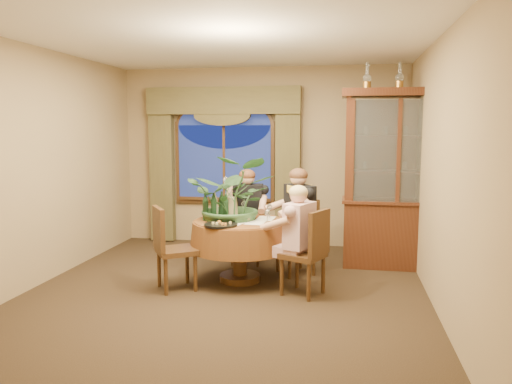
% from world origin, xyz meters
% --- Properties ---
extents(floor, '(5.00, 5.00, 0.00)m').
position_xyz_m(floor, '(0.00, 0.00, 0.00)').
color(floor, black).
rests_on(floor, ground).
extents(wall_back, '(4.50, 0.00, 4.50)m').
position_xyz_m(wall_back, '(0.00, 2.50, 1.40)').
color(wall_back, '#897351').
rests_on(wall_back, ground).
extents(wall_right, '(0.00, 5.00, 5.00)m').
position_xyz_m(wall_right, '(2.25, 0.00, 1.40)').
color(wall_right, '#897351').
rests_on(wall_right, ground).
extents(ceiling, '(5.00, 5.00, 0.00)m').
position_xyz_m(ceiling, '(0.00, 0.00, 2.80)').
color(ceiling, white).
rests_on(ceiling, wall_back).
extents(window, '(1.62, 0.10, 1.32)m').
position_xyz_m(window, '(-0.60, 2.43, 1.30)').
color(window, navy).
rests_on(window, wall_back).
extents(arched_transom, '(1.60, 0.06, 0.44)m').
position_xyz_m(arched_transom, '(-0.60, 2.43, 2.08)').
color(arched_transom, navy).
rests_on(arched_transom, wall_back).
extents(drapery_left, '(0.38, 0.14, 2.32)m').
position_xyz_m(drapery_left, '(-1.63, 2.38, 1.18)').
color(drapery_left, '#464124').
rests_on(drapery_left, floor).
extents(drapery_right, '(0.38, 0.14, 2.32)m').
position_xyz_m(drapery_right, '(0.43, 2.38, 1.18)').
color(drapery_right, '#464124').
rests_on(drapery_right, floor).
extents(swag_valance, '(2.45, 0.16, 0.42)m').
position_xyz_m(swag_valance, '(-0.60, 2.35, 2.28)').
color(swag_valance, '#464124').
rests_on(swag_valance, wall_back).
extents(dining_table, '(1.33, 1.33, 0.75)m').
position_xyz_m(dining_table, '(0.07, 0.47, 0.38)').
color(dining_table, maroon).
rests_on(dining_table, floor).
extents(china_cabinet, '(1.45, 0.57, 2.36)m').
position_xyz_m(china_cabinet, '(1.97, 1.46, 1.18)').
color(china_cabinet, '#35160B').
rests_on(china_cabinet, floor).
extents(oil_lamp_left, '(0.11, 0.11, 0.34)m').
position_xyz_m(oil_lamp_left, '(1.56, 1.46, 2.53)').
color(oil_lamp_left, '#A5722D').
rests_on(oil_lamp_left, china_cabinet).
extents(oil_lamp_center, '(0.11, 0.11, 0.34)m').
position_xyz_m(oil_lamp_center, '(1.97, 1.46, 2.53)').
color(oil_lamp_center, '#A5722D').
rests_on(oil_lamp_center, china_cabinet).
extents(oil_lamp_right, '(0.11, 0.11, 0.34)m').
position_xyz_m(oil_lamp_right, '(2.38, 1.46, 2.53)').
color(oil_lamp_right, '#A5722D').
rests_on(oil_lamp_right, china_cabinet).
extents(chair_right, '(0.56, 0.56, 0.96)m').
position_xyz_m(chair_right, '(0.87, 0.10, 0.48)').
color(chair_right, black).
rests_on(chair_right, floor).
extents(chair_back_right, '(0.58, 0.58, 0.96)m').
position_xyz_m(chair_back_right, '(0.71, 0.89, 0.48)').
color(chair_back_right, black).
rests_on(chair_back_right, floor).
extents(chair_back, '(0.46, 0.46, 0.96)m').
position_xyz_m(chair_back, '(-0.01, 1.28, 0.48)').
color(chair_back, black).
rests_on(chair_back, floor).
extents(chair_front_left, '(0.58, 0.58, 0.96)m').
position_xyz_m(chair_front_left, '(-0.58, 0.03, 0.48)').
color(chair_front_left, black).
rests_on(chair_front_left, floor).
extents(person_pink, '(0.55, 0.57, 1.23)m').
position_xyz_m(person_pink, '(0.82, 0.13, 0.62)').
color(person_pink, '#CEA2A6').
rests_on(person_pink, floor).
extents(person_back, '(0.50, 0.47, 1.31)m').
position_xyz_m(person_back, '(0.01, 1.25, 0.66)').
color(person_back, black).
rests_on(person_back, floor).
extents(person_scarf, '(0.64, 0.65, 1.36)m').
position_xyz_m(person_scarf, '(0.75, 0.91, 0.68)').
color(person_scarf, black).
rests_on(person_scarf, floor).
extents(stoneware_vase, '(0.14, 0.14, 0.26)m').
position_xyz_m(stoneware_vase, '(-0.04, 0.59, 0.88)').
color(stoneware_vase, tan).
rests_on(stoneware_vase, dining_table).
extents(centerpiece_plant, '(1.05, 1.17, 0.91)m').
position_xyz_m(centerpiece_plant, '(-0.02, 0.55, 1.41)').
color(centerpiece_plant, '#2E532D').
rests_on(centerpiece_plant, dining_table).
extents(olive_bowl, '(0.17, 0.17, 0.05)m').
position_xyz_m(olive_bowl, '(0.14, 0.40, 0.78)').
color(olive_bowl, '#515931').
rests_on(olive_bowl, dining_table).
extents(cheese_platter, '(0.38, 0.38, 0.02)m').
position_xyz_m(cheese_platter, '(-0.07, 0.10, 0.76)').
color(cheese_platter, black).
rests_on(cheese_platter, dining_table).
extents(wine_bottle_0, '(0.07, 0.07, 0.33)m').
position_xyz_m(wine_bottle_0, '(-0.34, 0.40, 0.92)').
color(wine_bottle_0, black).
rests_on(wine_bottle_0, dining_table).
extents(wine_bottle_1, '(0.07, 0.07, 0.33)m').
position_xyz_m(wine_bottle_1, '(-0.08, 0.39, 0.92)').
color(wine_bottle_1, black).
rests_on(wine_bottle_1, dining_table).
extents(wine_bottle_2, '(0.07, 0.07, 0.33)m').
position_xyz_m(wine_bottle_2, '(-0.25, 0.46, 0.92)').
color(wine_bottle_2, black).
rests_on(wine_bottle_2, dining_table).
extents(wine_bottle_3, '(0.07, 0.07, 0.33)m').
position_xyz_m(wine_bottle_3, '(-0.26, 0.54, 0.92)').
color(wine_bottle_3, tan).
rests_on(wine_bottle_3, dining_table).
extents(wine_bottle_4, '(0.07, 0.07, 0.33)m').
position_xyz_m(wine_bottle_4, '(-0.19, 0.60, 0.92)').
color(wine_bottle_4, black).
rests_on(wine_bottle_4, dining_table).
extents(tasting_paper_0, '(0.23, 0.31, 0.00)m').
position_xyz_m(tasting_paper_0, '(0.29, 0.35, 0.75)').
color(tasting_paper_0, white).
rests_on(tasting_paper_0, dining_table).
extents(tasting_paper_1, '(0.23, 0.31, 0.00)m').
position_xyz_m(tasting_paper_1, '(0.36, 0.63, 0.75)').
color(tasting_paper_1, white).
rests_on(tasting_paper_1, dining_table).
extents(tasting_paper_2, '(0.27, 0.34, 0.00)m').
position_xyz_m(tasting_paper_2, '(0.04, 0.24, 0.75)').
color(tasting_paper_2, white).
rests_on(tasting_paper_2, dining_table).
extents(wine_glass_person_pink, '(0.07, 0.07, 0.18)m').
position_xyz_m(wine_glass_person_pink, '(0.43, 0.30, 0.84)').
color(wine_glass_person_pink, silver).
rests_on(wine_glass_person_pink, dining_table).
extents(wine_glass_person_back, '(0.07, 0.07, 0.18)m').
position_xyz_m(wine_glass_person_back, '(0.04, 0.86, 0.84)').
color(wine_glass_person_back, silver).
rests_on(wine_glass_person_back, dining_table).
extents(wine_glass_person_scarf, '(0.07, 0.07, 0.18)m').
position_xyz_m(wine_glass_person_scarf, '(0.40, 0.68, 0.84)').
color(wine_glass_person_scarf, silver).
rests_on(wine_glass_person_scarf, dining_table).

